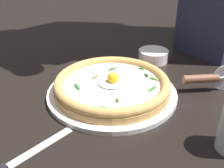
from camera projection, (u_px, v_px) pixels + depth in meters
name	position (u px, v px, depth m)	size (l,w,h in m)	color
ground_plane	(103.00, 98.00, 0.73)	(2.40, 2.40, 0.03)	black
pizza_plate	(112.00, 93.00, 0.71)	(0.33, 0.33, 0.01)	white
pizza	(112.00, 85.00, 0.70)	(0.29, 0.29, 0.05)	tan
side_bowl	(153.00, 56.00, 0.89)	(0.10, 0.10, 0.04)	white
pizza_cutter	(208.00, 78.00, 0.72)	(0.12, 0.10, 0.07)	silver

